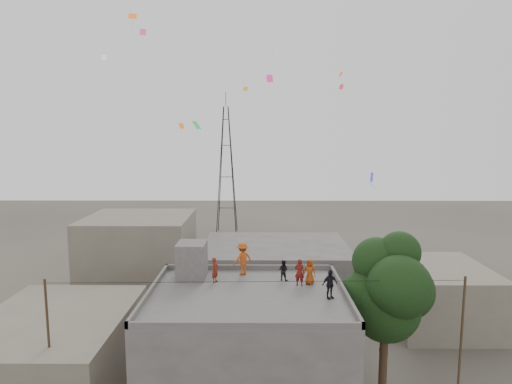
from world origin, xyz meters
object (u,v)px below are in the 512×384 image
stair_head_box (192,260)px  transmission_tower (226,170)px  person_red_adult (300,272)px  person_dark_adult (330,284)px  tree (389,290)px

stair_head_box → transmission_tower: bearing=91.2°
person_red_adult → person_dark_adult: 2.23m
tree → person_red_adult: size_ratio=6.23×
stair_head_box → transmission_tower: (-0.80, 37.40, 1.97)m
person_red_adult → person_dark_adult: bearing=145.6°
stair_head_box → transmission_tower: 37.46m
person_red_adult → person_dark_adult: size_ratio=1.01×
tree → person_red_adult: 4.71m
transmission_tower → person_red_adult: size_ratio=13.69×
tree → stair_head_box: bearing=169.3°
tree → person_dark_adult: bearing=-160.8°
tree → person_red_adult: (-4.60, 0.65, 0.73)m
person_dark_adult → tree: bearing=-5.5°
person_red_adult → person_dark_adult: person_red_adult is taller
tree → transmission_tower: transmission_tower is taller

